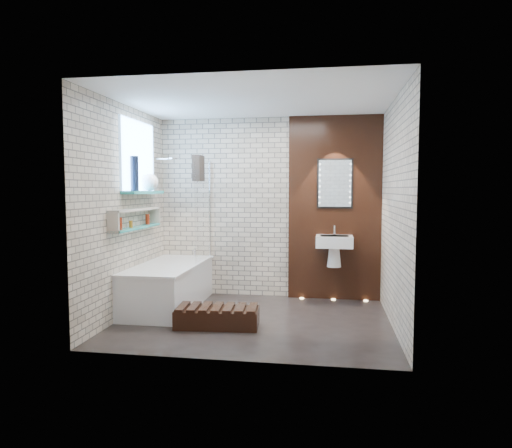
% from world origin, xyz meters
% --- Properties ---
extents(ground, '(3.20, 3.20, 0.00)m').
position_xyz_m(ground, '(0.00, 0.00, 0.00)').
color(ground, black).
rests_on(ground, ground).
extents(room_shell, '(3.24, 3.20, 2.60)m').
position_xyz_m(room_shell, '(0.00, 0.00, 1.30)').
color(room_shell, tan).
rests_on(room_shell, ground).
extents(walnut_panel, '(1.30, 0.06, 2.60)m').
position_xyz_m(walnut_panel, '(0.95, 1.27, 1.30)').
color(walnut_panel, black).
rests_on(walnut_panel, ground).
extents(clerestory_window, '(0.18, 1.00, 0.94)m').
position_xyz_m(clerestory_window, '(-1.57, 0.35, 1.90)').
color(clerestory_window, '#7FADE0').
rests_on(clerestory_window, room_shell).
extents(display_niche, '(0.14, 1.30, 0.26)m').
position_xyz_m(display_niche, '(-1.53, 0.15, 1.20)').
color(display_niche, teal).
rests_on(display_niche, room_shell).
extents(bathtub, '(0.79, 1.74, 0.70)m').
position_xyz_m(bathtub, '(-1.22, 0.45, 0.29)').
color(bathtub, white).
rests_on(bathtub, ground).
extents(bath_screen, '(0.01, 0.78, 1.40)m').
position_xyz_m(bath_screen, '(-0.87, 0.89, 1.28)').
color(bath_screen, white).
rests_on(bath_screen, bathtub).
extents(towel, '(0.10, 0.26, 0.35)m').
position_xyz_m(towel, '(-0.87, 0.69, 1.85)').
color(towel, black).
rests_on(towel, bath_screen).
extents(shower_head, '(0.18, 0.18, 0.02)m').
position_xyz_m(shower_head, '(-1.30, 0.95, 2.00)').
color(shower_head, silver).
rests_on(shower_head, room_shell).
extents(washbasin, '(0.50, 0.36, 0.58)m').
position_xyz_m(washbasin, '(0.95, 1.07, 0.79)').
color(washbasin, white).
rests_on(washbasin, walnut_panel).
extents(led_mirror, '(0.50, 0.02, 0.70)m').
position_xyz_m(led_mirror, '(0.95, 1.23, 1.65)').
color(led_mirror, black).
rests_on(led_mirror, walnut_panel).
extents(walnut_step, '(0.97, 0.49, 0.21)m').
position_xyz_m(walnut_step, '(-0.38, -0.30, 0.10)').
color(walnut_step, black).
rests_on(walnut_step, ground).
extents(niche_bottles, '(0.06, 0.89, 0.15)m').
position_xyz_m(niche_bottles, '(-1.53, 0.02, 1.17)').
color(niche_bottles, '#AD6B1A').
rests_on(niche_bottles, display_niche).
extents(sill_vases, '(0.23, 0.65, 0.43)m').
position_xyz_m(sill_vases, '(-1.50, 0.40, 1.69)').
color(sill_vases, white).
rests_on(sill_vases, clerestory_window).
extents(floor_uplights, '(0.96, 0.06, 0.01)m').
position_xyz_m(floor_uplights, '(0.95, 1.20, 0.01)').
color(floor_uplights, '#FFD899').
rests_on(floor_uplights, ground).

